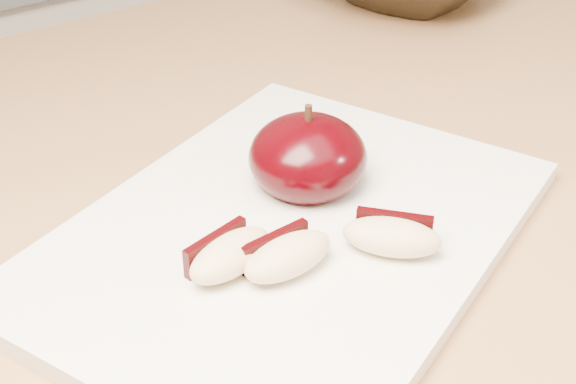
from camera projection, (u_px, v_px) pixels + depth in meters
back_cabinet at (23, 198)px, 1.32m from camera, size 2.40×0.62×0.94m
cutting_board at (288, 234)px, 0.50m from camera, size 0.39×0.34×0.01m
apple_half at (308, 157)px, 0.53m from camera, size 0.09×0.09×0.07m
apple_wedge_a at (229, 254)px, 0.46m from camera, size 0.06×0.04×0.02m
apple_wedge_b at (286, 255)px, 0.46m from camera, size 0.06×0.03×0.02m
apple_wedge_c at (392, 236)px, 0.47m from camera, size 0.06×0.06×0.02m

